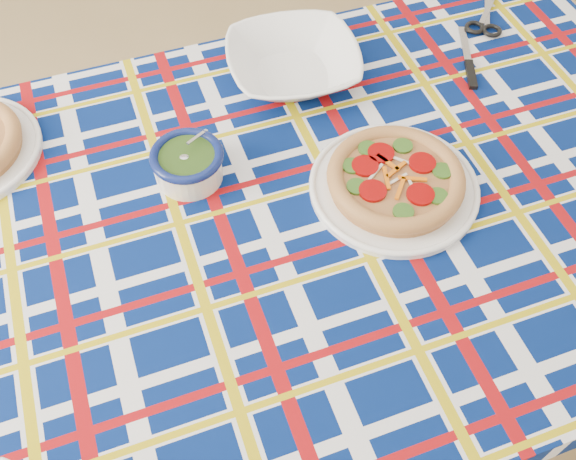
{
  "coord_description": "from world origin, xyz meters",
  "views": [
    {
      "loc": [
        0.44,
        -0.99,
        1.72
      ],
      "look_at": [
        0.49,
        -0.33,
        0.81
      ],
      "focal_mm": 40.0,
      "sensor_mm": 36.0,
      "label": 1
    }
  ],
  "objects_px": {
    "main_focaccia_plate": "(396,179)",
    "pesto_bowl": "(188,162)",
    "dining_table": "(302,235)",
    "serving_bowl": "(293,64)"
  },
  "relations": [
    {
      "from": "dining_table",
      "to": "pesto_bowl",
      "type": "xyz_separation_m",
      "value": [
        -0.21,
        0.1,
        0.12
      ]
    },
    {
      "from": "dining_table",
      "to": "pesto_bowl",
      "type": "distance_m",
      "value": 0.26
    },
    {
      "from": "main_focaccia_plate",
      "to": "dining_table",
      "type": "bearing_deg",
      "value": -168.71
    },
    {
      "from": "pesto_bowl",
      "to": "serving_bowl",
      "type": "distance_m",
      "value": 0.35
    },
    {
      "from": "pesto_bowl",
      "to": "serving_bowl",
      "type": "relative_size",
      "value": 0.49
    },
    {
      "from": "pesto_bowl",
      "to": "serving_bowl",
      "type": "xyz_separation_m",
      "value": [
        0.22,
        0.27,
        -0.01
      ]
    },
    {
      "from": "main_focaccia_plate",
      "to": "pesto_bowl",
      "type": "height_order",
      "value": "pesto_bowl"
    },
    {
      "from": "dining_table",
      "to": "serving_bowl",
      "type": "distance_m",
      "value": 0.39
    },
    {
      "from": "main_focaccia_plate",
      "to": "serving_bowl",
      "type": "relative_size",
      "value": 1.16
    },
    {
      "from": "dining_table",
      "to": "main_focaccia_plate",
      "type": "height_order",
      "value": "main_focaccia_plate"
    }
  ]
}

